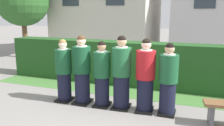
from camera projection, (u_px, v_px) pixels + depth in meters
ground_plane at (112, 107)px, 5.65m from camera, size 60.00×60.00×0.00m
student_front_row_0 at (64, 72)px, 5.91m from camera, size 0.40×0.49×1.55m
student_front_row_1 at (82, 71)px, 5.75m from camera, size 0.43×0.48×1.66m
student_front_row_2 at (102, 76)px, 5.57m from camera, size 0.40×0.46×1.54m
student_front_row_3 at (121, 74)px, 5.43m from camera, size 0.44×0.54×1.68m
student_in_red_blazer at (145, 77)px, 5.25m from camera, size 0.43×0.54×1.64m
student_front_row_5 at (168, 81)px, 5.10m from camera, size 0.41×0.45×1.56m
hedge at (134, 64)px, 7.28m from camera, size 8.45×0.70×1.31m
lawn_strip at (126, 92)px, 6.68m from camera, size 8.45×0.90×0.01m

